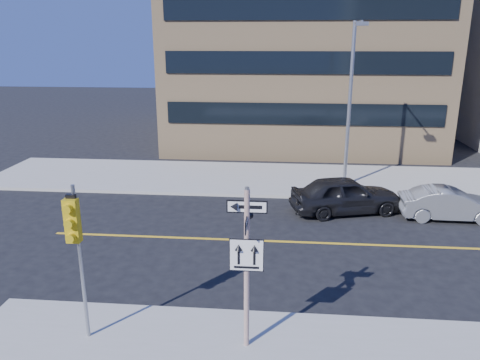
# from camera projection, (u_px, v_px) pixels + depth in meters

# --- Properties ---
(ground) EXTENTS (120.00, 120.00, 0.00)m
(ground) POSITION_uv_depth(u_px,v_px,m) (253.00, 296.00, 13.90)
(ground) COLOR black
(ground) RESTS_ON ground
(sign_pole) EXTENTS (0.92, 0.92, 4.06)m
(sign_pole) POSITION_uv_depth(u_px,v_px,m) (247.00, 260.00, 10.80)
(sign_pole) COLOR silver
(sign_pole) RESTS_ON near_sidewalk
(traffic_signal) EXTENTS (0.32, 0.45, 4.00)m
(traffic_signal) POSITION_uv_depth(u_px,v_px,m) (74.00, 233.00, 10.83)
(traffic_signal) COLOR gray
(traffic_signal) RESTS_ON near_sidewalk
(parked_car_a) EXTENTS (3.11, 5.09, 1.62)m
(parked_car_a) POSITION_uv_depth(u_px,v_px,m) (345.00, 195.00, 20.40)
(parked_car_a) COLOR black
(parked_car_a) RESTS_ON ground
(parked_car_b) EXTENTS (1.50, 4.11, 1.34)m
(parked_car_b) POSITION_uv_depth(u_px,v_px,m) (450.00, 204.00, 19.68)
(parked_car_b) COLOR slate
(parked_car_b) RESTS_ON ground
(streetlight_a) EXTENTS (0.55, 2.25, 8.00)m
(streetlight_a) POSITION_uv_depth(u_px,v_px,m) (351.00, 95.00, 22.43)
(streetlight_a) COLOR gray
(streetlight_a) RESTS_ON far_sidewalk
(building_brick) EXTENTS (18.00, 18.00, 18.00)m
(building_brick) POSITION_uv_depth(u_px,v_px,m) (302.00, 15.00, 34.95)
(building_brick) COLOR tan
(building_brick) RESTS_ON ground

